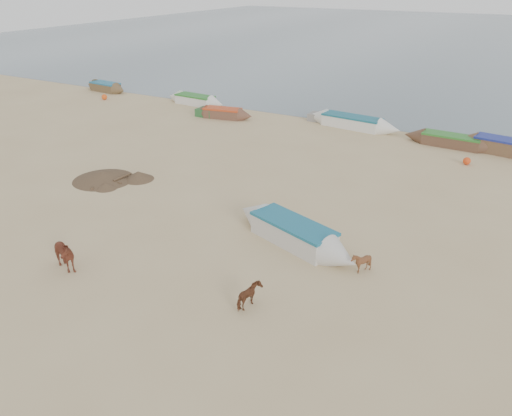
{
  "coord_description": "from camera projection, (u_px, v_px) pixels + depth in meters",
  "views": [
    {
      "loc": [
        9.57,
        -13.09,
        10.31
      ],
      "look_at": [
        0.0,
        4.0,
        1.0
      ],
      "focal_mm": 35.0,
      "sensor_mm": 36.0,
      "label": 1
    }
  ],
  "objects": [
    {
      "name": "debris_pile",
      "position": [
        103.0,
        176.0,
        27.18
      ],
      "size": [
        4.07,
        4.07,
        0.47
      ],
      "primitive_type": "cone",
      "rotation": [
        0.0,
        0.0,
        -0.27
      ],
      "color": "brown",
      "rests_on": "ground"
    },
    {
      "name": "calf_front",
      "position": [
        361.0,
        262.0,
        18.74
      ],
      "size": [
        0.91,
        0.85,
        0.84
      ],
      "primitive_type": "imported",
      "rotation": [
        0.0,
        0.0,
        -1.31
      ],
      "color": "brown",
      "rests_on": "ground"
    },
    {
      "name": "waterline_canoes",
      "position": [
        379.0,
        128.0,
        34.92
      ],
      "size": [
        59.47,
        4.83,
        0.97
      ],
      "color": "brown",
      "rests_on": "ground"
    },
    {
      "name": "cow_adult",
      "position": [
        61.0,
        254.0,
        18.79
      ],
      "size": [
        1.68,
        1.04,
        1.32
      ],
      "primitive_type": "imported",
      "rotation": [
        0.0,
        0.0,
        1.35
      ],
      "color": "brown",
      "rests_on": "ground"
    },
    {
      "name": "near_canoe",
      "position": [
        293.0,
        232.0,
        20.74
      ],
      "size": [
        6.63,
        3.45,
        0.97
      ],
      "primitive_type": null,
      "rotation": [
        0.0,
        0.0,
        -0.34
      ],
      "color": "beige",
      "rests_on": "ground"
    },
    {
      "name": "ground",
      "position": [
        205.0,
        271.0,
        18.96
      ],
      "size": [
        140.0,
        140.0,
        0.0
      ],
      "primitive_type": "plane",
      "color": "tan",
      "rests_on": "ground"
    },
    {
      "name": "beach_clutter",
      "position": [
        424.0,
        142.0,
        32.39
      ],
      "size": [
        45.17,
        5.36,
        0.64
      ],
      "color": "#2A5E2E",
      "rests_on": "ground"
    },
    {
      "name": "calf_right",
      "position": [
        250.0,
        297.0,
        16.74
      ],
      "size": [
        0.97,
        1.05,
        0.87
      ],
      "primitive_type": "imported",
      "rotation": [
        0.0,
        0.0,
        1.88
      ],
      "color": "brown",
      "rests_on": "ground"
    },
    {
      "name": "sea",
      "position": [
        483.0,
        39.0,
        83.57
      ],
      "size": [
        160.0,
        160.0,
        0.0
      ],
      "primitive_type": "plane",
      "color": "slate",
      "rests_on": "ground"
    }
  ]
}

